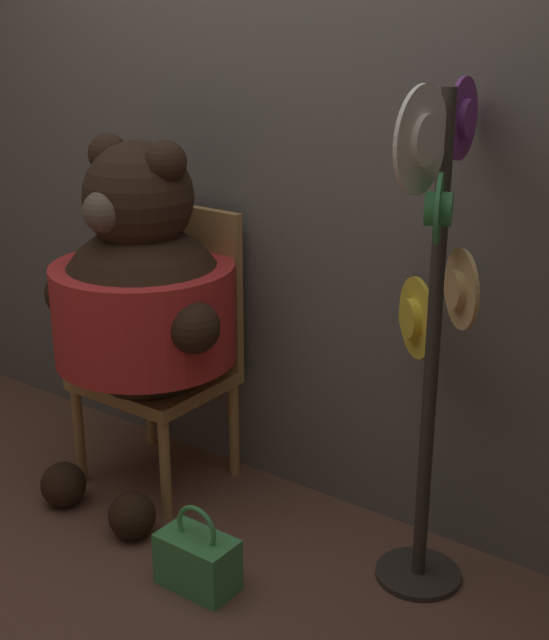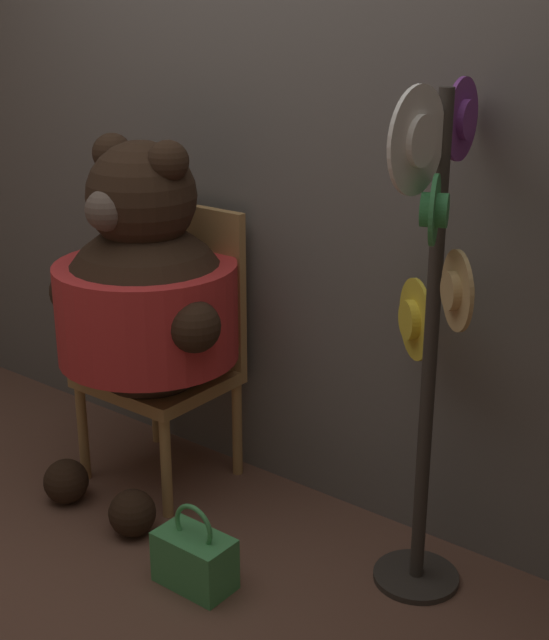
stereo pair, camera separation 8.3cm
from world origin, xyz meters
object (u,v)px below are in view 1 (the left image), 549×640
Objects in this scene: chair at (170,342)px; handbag_on_ground at (198,560)px; hat_display_rack at (433,307)px; teddy_bear at (142,301)px.

chair is 0.91m from handbag_on_ground.
chair is 3.61× the size of handbag_on_ground.
handbag_on_ground is (0.58, -0.53, -0.45)m from chair.
handbag_on_ground is (-0.55, -0.44, -0.85)m from hat_display_rack.
handbag_on_ground is at bearing -42.41° from chair.
handbag_on_ground is at bearing -141.42° from hat_display_rack.
teddy_bear reaches higher than chair.
chair reaches higher than handbag_on_ground.
hat_display_rack reaches higher than handbag_on_ground.
chair is at bearing 175.41° from hat_display_rack.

